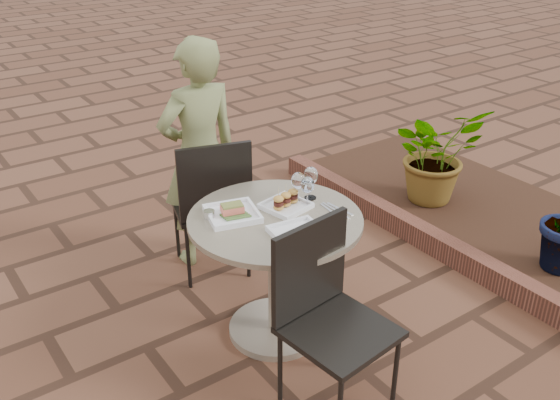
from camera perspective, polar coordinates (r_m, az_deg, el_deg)
ground at (r=3.41m, az=-2.47°, el=-14.40°), size 60.00×60.00×0.00m
cafe_table at (r=3.30m, az=-0.43°, el=-5.33°), size 0.90×0.90×0.73m
chair_far at (r=3.80m, az=-6.20°, el=0.23°), size 0.55×0.55×0.93m
chair_near at (r=2.87m, az=4.17°, el=-9.53°), size 0.49×0.49×0.93m
diner at (r=3.92m, az=-7.37°, el=4.13°), size 0.54×0.35×1.48m
plate_salmon at (r=3.19m, az=-4.36°, el=-1.19°), size 0.31×0.31×0.07m
plate_sliders at (r=3.26m, az=0.54°, el=-0.24°), size 0.26×0.26×0.14m
plate_tuna at (r=3.01m, az=1.72°, el=-3.08°), size 0.27×0.27×0.03m
wine_glass_right at (r=3.24m, az=2.53°, el=1.32°), size 0.07×0.07×0.17m
wine_glass_mid at (r=3.27m, az=1.68°, el=1.71°), size 0.07×0.07×0.18m
wine_glass_far at (r=3.32m, az=2.83°, el=2.18°), size 0.08×0.08×0.18m
steel_ramekin at (r=3.18m, az=-6.49°, el=-1.32°), size 0.06×0.06×0.04m
cutlery_set at (r=3.25m, az=5.11°, el=-0.95°), size 0.10×0.22×0.00m
planter_curb at (r=4.42m, az=12.96°, el=-3.20°), size 0.12×3.00×0.15m
mulch_bed at (r=4.94m, az=18.45°, el=-1.19°), size 1.30×3.00×0.06m
potted_plant_a at (r=4.84m, az=14.05°, el=4.17°), size 0.77×0.70×0.75m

